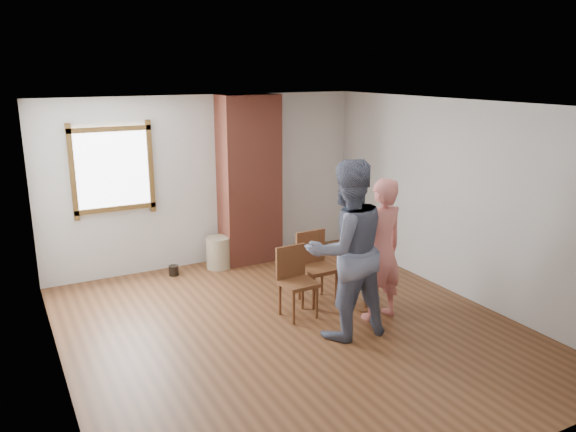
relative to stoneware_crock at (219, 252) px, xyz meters
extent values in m
plane|color=brown|center=(-0.02, -2.40, -0.24)|extent=(5.50, 5.50, 0.00)
cube|color=silver|center=(-0.02, 0.35, 1.06)|extent=(5.00, 0.04, 2.60)
cube|color=silver|center=(-2.52, -2.40, 1.06)|extent=(0.04, 5.50, 2.60)
cube|color=silver|center=(2.48, -2.40, 1.06)|extent=(0.04, 5.50, 2.60)
cube|color=white|center=(-0.02, -2.40, 2.36)|extent=(5.00, 5.50, 0.04)
cube|color=brown|center=(-1.42, 0.31, 1.36)|extent=(1.14, 0.06, 1.34)
cube|color=white|center=(-1.42, 0.33, 1.36)|extent=(1.00, 0.02, 1.20)
cube|color=#A14C39|center=(0.58, 0.10, 1.06)|extent=(0.90, 0.50, 2.60)
cylinder|color=tan|center=(0.00, 0.00, 0.00)|extent=(0.45, 0.45, 0.48)
cylinder|color=black|center=(-0.71, 0.00, -0.17)|extent=(0.15, 0.15, 0.15)
cube|color=brown|center=(0.22, -2.11, 0.19)|extent=(0.42, 0.42, 0.05)
cylinder|color=brown|center=(0.06, -2.28, -0.02)|extent=(0.04, 0.04, 0.43)
cylinder|color=brown|center=(0.39, -2.27, -0.02)|extent=(0.04, 0.04, 0.43)
cylinder|color=brown|center=(0.05, -1.96, -0.02)|extent=(0.04, 0.04, 0.43)
cylinder|color=brown|center=(0.38, -1.94, -0.02)|extent=(0.04, 0.04, 0.43)
cube|color=brown|center=(0.21, -1.93, 0.41)|extent=(0.41, 0.06, 0.43)
cube|color=brown|center=(0.67, -1.84, 0.22)|extent=(0.44, 0.44, 0.05)
cylinder|color=brown|center=(0.50, -2.02, -0.01)|extent=(0.04, 0.04, 0.46)
cylinder|color=brown|center=(0.84, -2.01, -0.01)|extent=(0.04, 0.04, 0.46)
cylinder|color=brown|center=(0.49, -1.67, -0.01)|extent=(0.04, 0.04, 0.46)
cylinder|color=brown|center=(0.84, -1.66, -0.01)|extent=(0.04, 0.04, 0.46)
cube|color=brown|center=(0.66, -1.65, 0.45)|extent=(0.43, 0.05, 0.46)
cylinder|color=brown|center=(1.09, -2.33, 0.34)|extent=(0.40, 0.40, 0.04)
cylinder|color=brown|center=(1.09, -2.33, 0.05)|extent=(0.06, 0.06, 0.54)
cylinder|color=brown|center=(1.09, -2.33, -0.23)|extent=(0.28, 0.28, 0.03)
cylinder|color=white|center=(1.09, -2.33, 0.36)|extent=(0.18, 0.18, 0.01)
cube|color=white|center=(1.10, -2.33, 0.40)|extent=(0.08, 0.07, 0.06)
imported|color=#151C3A|center=(0.46, -2.77, 0.78)|extent=(1.02, 0.81, 2.04)
imported|color=#DA756D|center=(1.07, -2.60, 0.63)|extent=(0.66, 0.45, 1.75)
camera|label=1|loc=(-2.91, -7.70, 2.74)|focal=35.00mm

